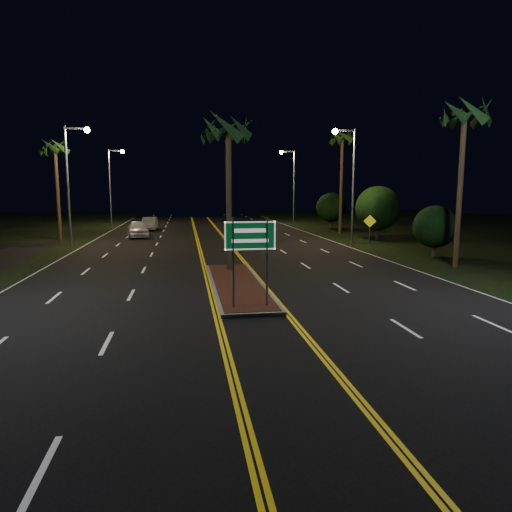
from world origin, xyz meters
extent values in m
plane|color=black|center=(0.00, 0.00, 0.00)|extent=(120.00, 120.00, 0.00)
cube|color=gray|center=(0.00, 7.00, 0.07)|extent=(2.25, 10.25, 0.15)
cube|color=#592819|center=(0.00, 7.00, 0.16)|extent=(2.00, 10.00, 0.02)
cylinder|color=gray|center=(-0.60, 2.80, 1.75)|extent=(0.08, 0.08, 3.20)
cylinder|color=gray|center=(0.60, 2.80, 1.75)|extent=(0.08, 0.08, 3.20)
cube|color=#07471E|center=(0.00, 2.80, 2.70)|extent=(1.80, 0.04, 1.00)
cube|color=white|center=(0.00, 2.77, 2.70)|extent=(1.80, 0.01, 1.00)
cylinder|color=gray|center=(-11.00, 24.00, 4.50)|extent=(0.18, 0.18, 9.00)
cube|color=gray|center=(-10.20, 24.00, 8.85)|extent=(1.60, 0.12, 0.12)
sphere|color=#FFCC72|center=(-9.40, 24.00, 8.75)|extent=(0.44, 0.44, 0.44)
cylinder|color=gray|center=(-11.00, 44.00, 4.50)|extent=(0.18, 0.18, 9.00)
cube|color=gray|center=(-10.20, 44.00, 8.85)|extent=(1.60, 0.12, 0.12)
sphere|color=#FFCC72|center=(-9.40, 44.00, 8.75)|extent=(0.44, 0.44, 0.44)
cylinder|color=gray|center=(11.00, 22.00, 4.50)|extent=(0.18, 0.18, 9.00)
cube|color=gray|center=(10.20, 22.00, 8.85)|extent=(1.60, 0.12, 0.12)
sphere|color=#FFCC72|center=(9.40, 22.00, 8.75)|extent=(0.44, 0.44, 0.44)
cylinder|color=gray|center=(11.00, 42.00, 4.50)|extent=(0.18, 0.18, 9.00)
cube|color=gray|center=(10.20, 42.00, 8.85)|extent=(1.60, 0.12, 0.12)
sphere|color=#FFCC72|center=(9.40, 42.00, 8.75)|extent=(0.44, 0.44, 0.44)
cylinder|color=#382819|center=(0.00, 10.50, 3.75)|extent=(0.28, 0.28, 7.50)
cylinder|color=#382819|center=(-12.80, 28.00, 4.00)|extent=(0.28, 0.28, 8.00)
cylinder|color=#382819|center=(12.50, 10.00, 4.25)|extent=(0.28, 0.28, 8.50)
cylinder|color=#382819|center=(12.80, 30.00, 4.75)|extent=(0.28, 0.28, 9.50)
cylinder|color=#382819|center=(13.50, 14.00, 0.45)|extent=(0.24, 0.24, 0.90)
sphere|color=black|center=(13.50, 14.00, 1.95)|extent=(2.70, 2.70, 2.70)
cylinder|color=#382819|center=(14.00, 24.00, 0.63)|extent=(0.24, 0.24, 1.26)
sphere|color=black|center=(14.00, 24.00, 2.73)|extent=(3.78, 3.78, 3.78)
cylinder|color=#382819|center=(13.80, 36.00, 0.54)|extent=(0.24, 0.24, 1.08)
sphere|color=black|center=(13.80, 36.00, 2.34)|extent=(3.24, 3.24, 3.24)
imported|color=white|center=(-6.50, 29.73, 0.90)|extent=(3.08, 5.66, 1.79)
imported|color=silver|center=(-6.02, 37.22, 0.80)|extent=(2.20, 4.86, 1.60)
cylinder|color=gray|center=(12.12, 21.14, 1.01)|extent=(0.07, 0.07, 2.03)
cube|color=yellow|center=(12.12, 21.12, 1.84)|extent=(0.95, 0.30, 0.98)
camera|label=1|loc=(-2.23, -12.89, 4.29)|focal=32.00mm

